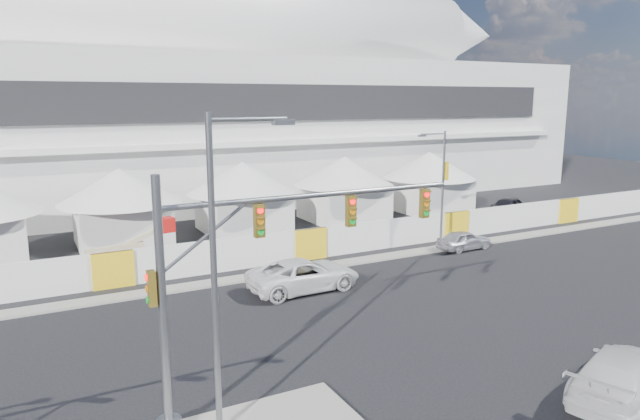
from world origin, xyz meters
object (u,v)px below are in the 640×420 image
lot_car_b (511,206)px  traffic_mast (232,283)px  streetlight_median (222,256)px  streetlight_curb (441,182)px  pickup_near (623,374)px  sedan_silver (464,240)px  boom_lift (108,265)px  pickup_curb (304,275)px

lot_car_b → traffic_mast: 38.49m
lot_car_b → streetlight_median: bearing=104.0°
streetlight_curb → lot_car_b: bearing=25.8°
lot_car_b → traffic_mast: size_ratio=0.45×
pickup_near → streetlight_curb: size_ratio=0.74×
sedan_silver → pickup_near: bearing=153.4°
traffic_mast → boom_lift: size_ratio=1.69×
traffic_mast → streetlight_median: streetlight_median is taller
traffic_mast → boom_lift: (-1.57, 17.08, -3.70)m
sedan_silver → boom_lift: size_ratio=0.63×
pickup_near → streetlight_curb: 20.14m
pickup_curb → lot_car_b: size_ratio=1.28×
sedan_silver → lot_car_b: 13.95m
sedan_silver → streetlight_median: bearing=121.6°
streetlight_median → streetlight_curb: streetlight_median is taller
traffic_mast → streetlight_median: 1.45m
pickup_curb → streetlight_curb: 12.84m
pickup_near → streetlight_median: streetlight_median is taller
boom_lift → traffic_mast: bearing=-93.5°
streetlight_curb → boom_lift: size_ratio=1.28×
pickup_near → boom_lift: size_ratio=0.94×
pickup_curb → streetlight_curb: bearing=-76.4°
lot_car_b → pickup_curb: bearing=93.1°
sedan_silver → streetlight_curb: bearing=60.6°
boom_lift → streetlight_median: bearing=-95.4°
pickup_near → traffic_mast: traffic_mast is taller
streetlight_median → streetlight_curb: 24.42m
pickup_near → streetlight_curb: streetlight_curb is taller
pickup_curb → pickup_near: (4.74, -15.21, 0.01)m
streetlight_curb → boom_lift: (-20.86, 3.58, -3.84)m
pickup_curb → pickup_near: bearing=-164.4°
pickup_curb → lot_car_b: (25.22, 9.72, -0.04)m
sedan_silver → traffic_mast: size_ratio=0.37×
streetlight_curb → pickup_curb: bearing=-164.6°
lot_car_b → streetlight_curb: streetlight_curb is taller
traffic_mast → sedan_silver: bearing=31.3°
streetlight_median → boom_lift: bearing=93.4°
sedan_silver → streetlight_median: streetlight_median is taller
traffic_mast → streetlight_curb: 23.55m
lot_car_b → boom_lift: boom_lift is taller
pickup_curb → boom_lift: boom_lift is taller
sedan_silver → pickup_near: (-8.61, -17.62, 0.19)m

